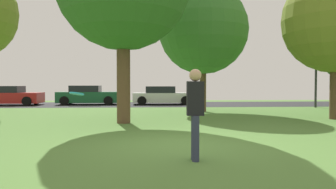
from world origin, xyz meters
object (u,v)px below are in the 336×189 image
oak_tree_left (203,30)px  street_lamp_post (316,72)px  parked_car_red (9,96)px  parked_car_white (163,96)px  maple_tree_far (336,21)px  person_thrower (195,110)px  frisbee_disc (77,94)px  parked_car_green (88,96)px

oak_tree_left → street_lamp_post: oak_tree_left is taller
oak_tree_left → street_lamp_post: bearing=19.1°
parked_car_red → parked_car_white: (10.97, 0.26, -0.01)m
oak_tree_left → parked_car_red: (-12.90, 6.21, -3.80)m
maple_tree_far → parked_car_white: size_ratio=1.44×
person_thrower → parked_car_red: size_ratio=0.40×
parked_car_red → parked_car_white: 10.97m
oak_tree_left → person_thrower: 11.87m
person_thrower → frisbee_disc: 2.27m
person_thrower → parked_car_white: 17.65m
frisbee_disc → parked_car_red: bearing=116.4°
parked_car_green → parked_car_white: size_ratio=0.99×
maple_tree_far → person_thrower: 10.39m
person_thrower → street_lamp_post: bearing=-124.1°
maple_tree_far → parked_car_white: maple_tree_far is taller
street_lamp_post → parked_car_green: bearing=165.3°
oak_tree_left → frisbee_disc: size_ratio=18.29×
maple_tree_far → person_thrower: bearing=-134.7°
parked_car_red → parked_car_green: parked_car_green is taller
street_lamp_post → oak_tree_left: bearing=-160.9°
maple_tree_far → person_thrower: maple_tree_far is taller
person_thrower → parked_car_green: person_thrower is taller
maple_tree_far → street_lamp_post: 7.59m
maple_tree_far → oak_tree_left: 6.45m
street_lamp_post → person_thrower: bearing=-125.1°
person_thrower → parked_car_green: bearing=-72.1°
frisbee_disc → parked_car_white: 17.77m
maple_tree_far → oak_tree_left: bearing=140.0°
maple_tree_far → parked_car_white: bearing=122.9°
parked_car_white → person_thrower: bearing=-90.3°
person_thrower → parked_car_white: person_thrower is taller
oak_tree_left → person_thrower: oak_tree_left is taller
parked_car_red → person_thrower: bearing=-58.0°
oak_tree_left → frisbee_disc: oak_tree_left is taller
maple_tree_far → oak_tree_left: size_ratio=0.93×
oak_tree_left → parked_car_green: oak_tree_left is taller
oak_tree_left → parked_car_green: size_ratio=1.56×
person_thrower → frisbee_disc: person_thrower is taller
maple_tree_far → parked_car_red: (-17.84, 10.35, -3.52)m
oak_tree_left → maple_tree_far: bearing=-40.0°
frisbee_disc → street_lamp_post: 18.31m
person_thrower → parked_car_red: bearing=-56.9°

